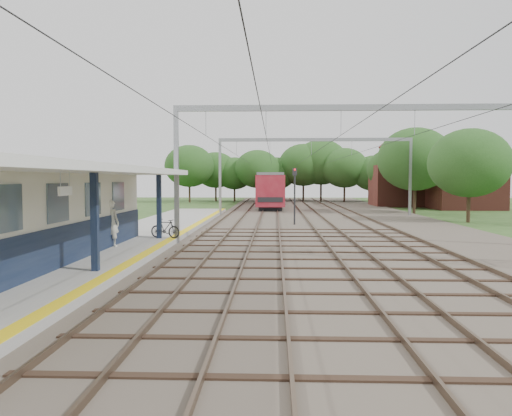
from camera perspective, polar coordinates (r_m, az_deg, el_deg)
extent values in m
plane|color=#2D4C1E|center=(10.46, 2.45, -15.29)|extent=(160.00, 160.00, 0.00)
cube|color=#473D33|center=(40.25, 7.94, -1.38)|extent=(18.00, 90.00, 0.10)
cube|color=gray|center=(25.24, -15.04, -3.98)|extent=(5.00, 52.00, 0.35)
cube|color=yellow|center=(24.65, -10.04, -3.67)|extent=(0.45, 52.00, 0.01)
cube|color=beige|center=(19.13, -25.38, -0.86)|extent=(3.20, 18.00, 3.40)
cube|color=#101B33|center=(18.53, -20.85, -3.98)|extent=(0.06, 18.00, 1.40)
cube|color=slate|center=(18.40, -20.92, 0.65)|extent=(0.05, 16.00, 1.30)
cube|color=#101B33|center=(17.01, -17.94, -1.52)|extent=(0.22, 0.22, 3.20)
cube|color=#101B33|center=(25.63, -11.02, 0.16)|extent=(0.22, 0.22, 3.20)
cube|color=silver|center=(17.70, -23.85, 4.12)|extent=(6.40, 20.00, 0.24)
cube|color=white|center=(15.13, -20.97, 1.82)|extent=(0.06, 0.85, 0.26)
cube|color=brown|center=(40.25, -3.78, -1.18)|extent=(0.07, 88.00, 0.15)
cube|color=brown|center=(40.13, -1.74, -1.19)|extent=(0.07, 88.00, 0.15)
cube|color=brown|center=(40.06, 0.49, -1.20)|extent=(0.07, 88.00, 0.15)
cube|color=brown|center=(40.04, 2.55, -1.20)|extent=(0.07, 88.00, 0.15)
cube|color=brown|center=(40.12, 5.78, -1.21)|extent=(0.07, 88.00, 0.15)
cube|color=brown|center=(40.24, 7.82, -1.21)|extent=(0.07, 88.00, 0.15)
cube|color=brown|center=(40.51, 10.87, -1.21)|extent=(0.07, 88.00, 0.15)
cube|color=brown|center=(40.75, 12.87, -1.20)|extent=(0.07, 88.00, 0.15)
cube|color=gray|center=(25.40, -9.08, 3.65)|extent=(0.22, 0.22, 7.00)
cube|color=gray|center=(25.41, 10.39, 11.22)|extent=(17.00, 0.20, 0.30)
cube|color=gray|center=(45.18, -4.13, 3.53)|extent=(0.22, 0.22, 7.00)
cube|color=gray|center=(46.50, 17.22, 3.38)|extent=(0.22, 0.22, 7.00)
cube|color=gray|center=(45.19, 6.73, 7.77)|extent=(17.00, 0.20, 0.30)
cylinder|color=black|center=(40.12, -2.78, 6.42)|extent=(0.02, 88.00, 0.02)
cylinder|color=black|center=(39.97, 1.53, 6.43)|extent=(0.02, 88.00, 0.02)
cylinder|color=black|center=(40.10, 6.86, 6.40)|extent=(0.02, 88.00, 0.02)
cylinder|color=black|center=(40.56, 11.96, 6.32)|extent=(0.02, 88.00, 0.02)
cylinder|color=#382619|center=(71.63, -5.82, 1.80)|extent=(0.28, 0.28, 2.88)
ellipsoid|color=#1E4518|center=(71.62, -5.84, 4.61)|extent=(6.72, 6.72, 5.76)
cylinder|color=#382619|center=(73.05, -0.94, 1.70)|extent=(0.28, 0.28, 2.52)
ellipsoid|color=#1E4518|center=(73.03, -0.94, 4.12)|extent=(5.88, 5.88, 5.04)
cylinder|color=#382619|center=(69.96, 3.84, 1.92)|extent=(0.28, 0.28, 3.24)
ellipsoid|color=#1E4518|center=(69.98, 3.86, 5.16)|extent=(7.56, 7.56, 6.48)
cylinder|color=#382619|center=(72.39, 8.55, 1.72)|extent=(0.28, 0.28, 2.70)
ellipsoid|color=#1E4518|center=(72.37, 8.57, 4.34)|extent=(6.30, 6.30, 5.40)
cylinder|color=#382619|center=(50.12, 19.04, 0.77)|extent=(0.28, 0.28, 2.52)
ellipsoid|color=#1E4518|center=(50.09, 19.11, 4.30)|extent=(5.88, 5.88, 5.04)
cylinder|color=#382619|center=(65.69, 15.41, 1.56)|extent=(0.28, 0.28, 2.88)
ellipsoid|color=#1E4518|center=(65.68, 15.46, 4.63)|extent=(6.72, 6.72, 5.76)
cube|color=brown|center=(59.76, 22.81, 2.03)|extent=(7.00, 6.00, 4.50)
cube|color=maroon|center=(59.78, 22.87, 5.05)|extent=(4.99, 6.12, 4.99)
cube|color=brown|center=(63.97, 16.71, 2.44)|extent=(8.00, 6.00, 5.00)
cube|color=maroon|center=(64.01, 16.76, 5.49)|extent=(5.52, 6.12, 5.52)
imported|color=beige|center=(23.03, -16.21, -1.68)|extent=(0.85, 0.67, 2.06)
imported|color=black|center=(25.64, -10.34, -2.30)|extent=(1.71, 0.96, 0.99)
cube|color=black|center=(58.27, 1.72, 0.36)|extent=(2.35, 16.76, 0.44)
cube|color=maroon|center=(58.20, 1.72, 2.16)|extent=(2.93, 18.22, 3.19)
cube|color=black|center=(58.19, 1.72, 2.49)|extent=(2.97, 16.76, 0.91)
cube|color=slate|center=(58.19, 1.73, 3.85)|extent=(2.70, 18.22, 0.28)
cube|color=black|center=(77.06, 1.83, 1.09)|extent=(2.35, 16.76, 0.44)
cube|color=maroon|center=(77.01, 1.83, 2.45)|extent=(2.93, 18.22, 3.19)
cube|color=black|center=(77.01, 1.83, 2.69)|extent=(2.97, 16.76, 0.91)
cube|color=slate|center=(77.00, 1.83, 3.72)|extent=(2.70, 18.22, 0.28)
cylinder|color=black|center=(35.43, 4.43, 0.96)|extent=(0.15, 0.15, 3.75)
cube|color=black|center=(35.41, 4.45, 4.15)|extent=(0.32, 0.25, 0.52)
sphere|color=red|center=(35.31, 4.46, 4.40)|extent=(0.13, 0.13, 0.13)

